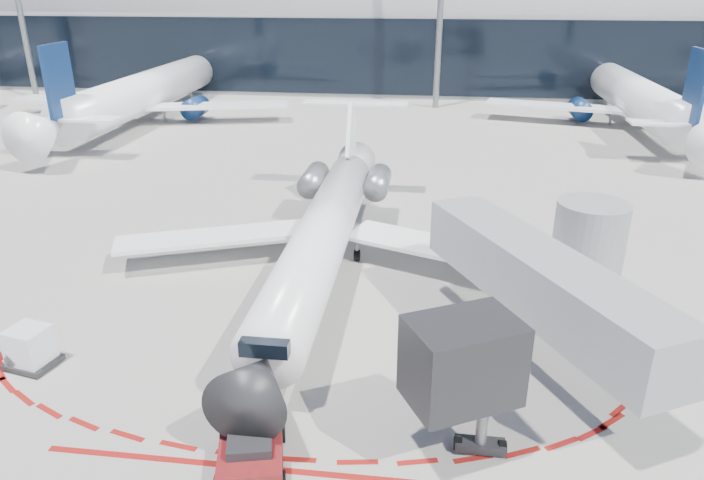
# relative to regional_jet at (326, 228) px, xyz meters

# --- Properties ---
(ground) EXTENTS (260.00, 260.00, 0.00)m
(ground) POSITION_rel_regional_jet_xyz_m (0.37, -2.91, -2.31)
(ground) COLOR gray
(ground) RESTS_ON ground
(apron_centerline) EXTENTS (0.25, 40.00, 0.01)m
(apron_centerline) POSITION_rel_regional_jet_xyz_m (0.37, -0.91, -2.30)
(apron_centerline) COLOR silver
(apron_centerline) RESTS_ON ground
(apron_stop_bar) EXTENTS (14.00, 0.25, 0.01)m
(apron_stop_bar) POSITION_rel_regional_jet_xyz_m (0.37, -14.41, -2.30)
(apron_stop_bar) COLOR maroon
(apron_stop_bar) RESTS_ON ground
(terminal_building) EXTENTS (150.00, 24.15, 24.00)m
(terminal_building) POSITION_rel_regional_jet_xyz_m (0.37, 62.06, 6.22)
(terminal_building) COLOR #9A9EA0
(terminal_building) RESTS_ON ground
(jet_bridge) EXTENTS (10.03, 15.20, 4.90)m
(jet_bridge) POSITION_rel_regional_jet_xyz_m (10.16, -5.93, 0.70)
(jet_bridge) COLOR #9A9DA3
(jet_bridge) RESTS_ON ground
(regional_jet) EXTENTS (22.35, 27.56, 6.90)m
(regional_jet) POSITION_rel_regional_jet_xyz_m (0.00, 0.00, 0.00)
(regional_jet) COLOR white
(regional_jet) RESTS_ON ground
(pushback_tug) EXTENTS (2.65, 4.96, 1.26)m
(pushback_tug) POSITION_rel_regional_jet_xyz_m (0.07, -14.36, -1.75)
(pushback_tug) COLOR maroon
(pushback_tug) RESTS_ON ground
(ramp_worker) EXTENTS (0.72, 0.58, 1.70)m
(ramp_worker) POSITION_rel_regional_jet_xyz_m (-0.43, -11.17, -1.45)
(ramp_worker) COLOR #CEE618
(ramp_worker) RESTS_ON ground
(uld_container) EXTENTS (2.03, 1.83, 1.66)m
(uld_container) POSITION_rel_regional_jet_xyz_m (-9.89, -10.12, -1.49)
(uld_container) COLOR black
(uld_container) RESTS_ON ground
(bg_airliner_1) EXTENTS (35.56, 37.66, 11.51)m
(bg_airliner_1) POSITION_rel_regional_jet_xyz_m (-25.01, 34.31, 3.45)
(bg_airliner_1) COLOR white
(bg_airliner_1) RESTS_ON ground
(bg_airliner_2) EXTENTS (34.68, 36.72, 11.22)m
(bg_airliner_2) POSITION_rel_regional_jet_xyz_m (25.44, 38.73, 3.30)
(bg_airliner_2) COLOR white
(bg_airliner_2) RESTS_ON ground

